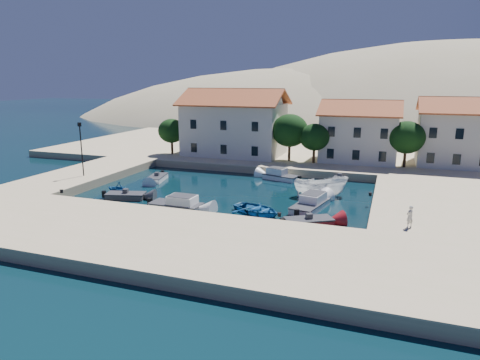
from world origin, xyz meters
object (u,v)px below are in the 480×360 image
(building_left, at_px, (235,121))
(pedestrian, at_px, (410,217))
(cabin_cruiser_east, at_px, (310,204))
(rowboat_south, at_px, (257,213))
(building_mid, at_px, (360,130))
(building_right, at_px, (455,131))
(cabin_cruiser_south, at_px, (176,205))
(lamppost, at_px, (81,144))
(boat_east, at_px, (321,196))

(building_left, xyz_separation_m, pedestrian, (23.99, -26.50, -4.07))
(building_left, xyz_separation_m, cabin_cruiser_east, (15.44, -21.10, -5.46))
(pedestrian, bearing_deg, rowboat_south, -54.44)
(building_left, bearing_deg, building_mid, 3.18)
(building_left, relative_size, building_right, 1.56)
(cabin_cruiser_south, distance_m, rowboat_south, 7.69)
(cabin_cruiser_east, bearing_deg, cabin_cruiser_south, 121.58)
(building_left, distance_m, rowboat_south, 27.00)
(cabin_cruiser_south, height_order, pedestrian, pedestrian)
(building_left, xyz_separation_m, rowboat_south, (11.03, -23.92, -5.94))
(building_mid, bearing_deg, cabin_cruiser_east, -96.62)
(cabin_cruiser_east, bearing_deg, building_mid, 5.00)
(cabin_cruiser_south, xyz_separation_m, cabin_cruiser_east, (11.93, 4.33, -0.00))
(lamppost, bearing_deg, rowboat_south, -9.86)
(building_right, bearing_deg, rowboat_south, -126.20)
(cabin_cruiser_east, relative_size, boat_east, 0.98)
(cabin_cruiser_south, height_order, cabin_cruiser_east, same)
(lamppost, bearing_deg, building_left, 60.10)
(building_left, bearing_deg, cabin_cruiser_east, -53.81)
(building_left, height_order, rowboat_south, building_left)
(building_mid, xyz_separation_m, building_right, (12.00, 1.00, 0.25))
(boat_east, bearing_deg, building_left, 21.87)
(building_left, distance_m, cabin_cruiser_east, 26.71)
(building_left, xyz_separation_m, building_right, (30.00, 2.00, -0.46))
(building_mid, bearing_deg, cabin_cruiser_south, -118.73)
(building_mid, height_order, rowboat_south, building_mid)
(boat_east, relative_size, pedestrian, 3.33)
(lamppost, relative_size, pedestrian, 3.60)
(cabin_cruiser_east, bearing_deg, building_left, 47.81)
(cabin_cruiser_east, relative_size, pedestrian, 3.28)
(building_mid, height_order, cabin_cruiser_south, building_mid)
(cabin_cruiser_south, relative_size, cabin_cruiser_east, 0.89)
(building_right, xyz_separation_m, boat_east, (-14.38, -18.06, -5.47))
(building_mid, bearing_deg, lamppost, -144.55)
(building_left, bearing_deg, rowboat_south, -65.24)
(rowboat_south, height_order, pedestrian, pedestrian)
(lamppost, xyz_separation_m, boat_east, (27.12, 3.94, -4.75))
(building_mid, height_order, cabin_cruiser_east, building_mid)
(building_right, xyz_separation_m, pedestrian, (-6.01, -28.50, -3.61))
(building_left, distance_m, pedestrian, 35.98)
(boat_east, bearing_deg, cabin_cruiser_east, 155.52)
(rowboat_south, distance_m, cabin_cruiser_east, 5.25)
(boat_east, bearing_deg, cabin_cruiser_south, 105.38)
(lamppost, relative_size, cabin_cruiser_east, 1.10)
(rowboat_south, bearing_deg, boat_east, -8.94)
(rowboat_south, relative_size, pedestrian, 2.78)
(lamppost, height_order, cabin_cruiser_south, lamppost)
(lamppost, distance_m, cabin_cruiser_east, 27.30)
(building_mid, height_order, lamppost, building_mid)
(building_right, height_order, lamppost, building_right)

